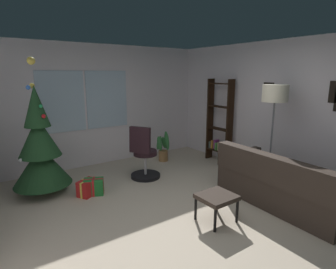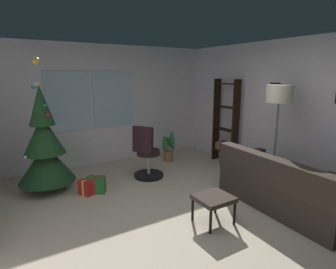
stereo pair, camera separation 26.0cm
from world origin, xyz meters
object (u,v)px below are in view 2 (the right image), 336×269
object	(u,v)px
bookshelf	(225,127)
potted_plant	(168,148)
office_chair	(147,157)
floor_lamp	(279,100)
couch	(299,190)
gift_box_green	(96,185)
footstool	(214,200)
holiday_tree	(45,148)
gift_box_red	(90,186)

from	to	relation	value
bookshelf	potted_plant	xyz separation A→B (m)	(-1.00, 0.76, -0.52)
office_chair	floor_lamp	xyz separation A→B (m)	(1.59, -1.59, 1.13)
couch	floor_lamp	world-z (taller)	floor_lamp
couch	floor_lamp	bearing A→B (deg)	69.13
gift_box_green	office_chair	distance (m)	1.08
bookshelf	floor_lamp	distance (m)	1.73
footstool	gift_box_green	bearing A→B (deg)	120.64
office_chair	bookshelf	world-z (taller)	bookshelf
gift_box_green	office_chair	bearing A→B (deg)	7.90
footstool	bookshelf	bearing A→B (deg)	44.25
holiday_tree	bookshelf	world-z (taller)	holiday_tree
gift_box_red	office_chair	xyz separation A→B (m)	(1.13, 0.11, 0.27)
couch	gift_box_red	world-z (taller)	couch
footstool	holiday_tree	distance (m)	2.88
footstool	floor_lamp	size ratio (longest dim) A/B	0.26
office_chair	floor_lamp	world-z (taller)	floor_lamp
footstool	gift_box_green	world-z (taller)	footstool
gift_box_green	potted_plant	xyz separation A→B (m)	(1.95, 0.85, 0.16)
gift_box_green	potted_plant	world-z (taller)	potted_plant
footstool	floor_lamp	xyz separation A→B (m)	(1.59, 0.32, 1.21)
office_chair	potted_plant	size ratio (longest dim) A/B	1.48
holiday_tree	potted_plant	bearing A→B (deg)	7.05
footstool	holiday_tree	world-z (taller)	holiday_tree
holiday_tree	gift_box_green	world-z (taller)	holiday_tree
potted_plant	gift_box_green	bearing A→B (deg)	-156.37
holiday_tree	gift_box_red	bearing A→B (deg)	-41.41
office_chair	floor_lamp	bearing A→B (deg)	-44.90
holiday_tree	potted_plant	world-z (taller)	holiday_tree
bookshelf	potted_plant	world-z (taller)	bookshelf
potted_plant	couch	bearing A→B (deg)	-81.72
holiday_tree	floor_lamp	distance (m)	3.91
bookshelf	potted_plant	distance (m)	1.36
bookshelf	gift_box_red	bearing A→B (deg)	-178.79
bookshelf	potted_plant	size ratio (longest dim) A/B	2.68
gift_box_red	gift_box_green	bearing A→B (deg)	-17.79
holiday_tree	gift_box_green	bearing A→B (deg)	-38.77
gift_box_red	potted_plant	xyz separation A→B (m)	(2.04, 0.82, 0.16)
couch	holiday_tree	size ratio (longest dim) A/B	0.93
floor_lamp	potted_plant	bearing A→B (deg)	106.57
footstool	gift_box_green	size ratio (longest dim) A/B	1.26
footstool	office_chair	size ratio (longest dim) A/B	0.46
footstool	bookshelf	xyz separation A→B (m)	(1.90, 1.85, 0.48)
holiday_tree	floor_lamp	bearing A→B (deg)	-30.94
footstool	gift_box_red	size ratio (longest dim) A/B	1.22
couch	office_chair	distance (m)	2.62
gift_box_green	bookshelf	xyz separation A→B (m)	(2.95, 0.09, 0.68)
footstool	floor_lamp	distance (m)	2.02
gift_box_red	floor_lamp	size ratio (longest dim) A/B	0.21
bookshelf	couch	bearing A→B (deg)	-104.51
footstool	couch	bearing A→B (deg)	-14.43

